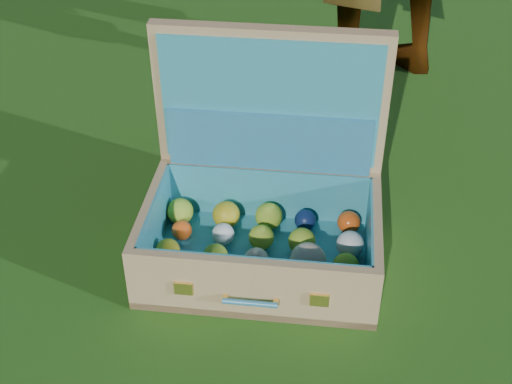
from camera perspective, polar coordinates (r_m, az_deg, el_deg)
name	(u,v)px	position (r m, az deg, el deg)	size (l,w,h in m)	color
ground	(328,229)	(1.78, 5.81, -2.94)	(60.00, 60.00, 0.00)	#215114
stray_ball	(154,277)	(1.60, -8.15, -6.75)	(0.07, 0.07, 0.07)	teal
suitcase	(265,200)	(1.62, 0.74, -0.66)	(0.61, 0.51, 0.51)	tan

